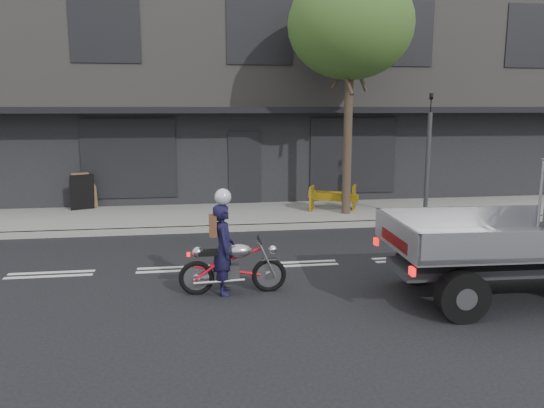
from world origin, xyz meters
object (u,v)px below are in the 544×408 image
Objects in this scene: motorcycle at (233,265)px; sandwich_board at (82,192)px; street_tree at (351,26)px; rider at (224,249)px; traffic_light_pole at (428,163)px; construction_barrier at (335,198)px.

motorcycle is 1.73× the size of sandwich_board.
street_tree is 3.67× the size of motorcycle.
rider is at bearing -85.52° from sandwich_board.
rider is at bearing -123.61° from street_tree.
traffic_light_pole is 7.58m from rider.
traffic_light_pole is 2.56× the size of construction_barrier.
traffic_light_pole is 3.29× the size of sandwich_board.
traffic_light_pole is 9.86m from sandwich_board.
sandwich_board is at bearing 118.95° from motorcycle.
traffic_light_pole reaches higher than sandwich_board.
sandwich_board is at bearing 170.36° from construction_barrier.
motorcycle is 1.19× the size of rider.
traffic_light_pole reaches higher than rider.
rider is at bearing -179.19° from motorcycle.
sandwich_board is at bearing 28.02° from rider.
sandwich_board is (-9.51, 2.43, -0.97)m from traffic_light_pole.
traffic_light_pole is at bearing -23.03° from street_tree.
street_tree is 4.36× the size of rider.
sandwich_board is at bearing 168.11° from street_tree.
street_tree is 4.93× the size of construction_barrier.
construction_barrier is at bearing 124.47° from street_tree.
traffic_light_pole is (2.00, -0.85, -3.63)m from street_tree.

